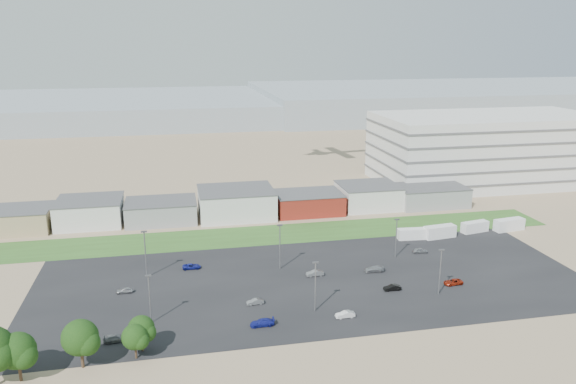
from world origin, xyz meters
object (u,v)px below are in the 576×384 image
object	(u,v)px
box_trailer_a	(412,234)
parked_car_10	(116,338)
parked_car_4	(255,302)
parked_car_9	(192,266)
parked_car_8	(420,251)
parked_car_3	(262,323)
parked_car_12	(374,269)
parked_car_13	(345,314)
parked_car_7	(315,273)
parked_car_1	(392,288)
parked_car_5	(125,290)
parked_car_0	(453,282)

from	to	relation	value
box_trailer_a	parked_car_10	size ratio (longest dim) A/B	1.73
parked_car_4	parked_car_9	xyz separation A→B (m)	(-11.73, 20.94, 0.02)
parked_car_9	parked_car_8	bearing A→B (deg)	-90.97
parked_car_3	parked_car_12	size ratio (longest dim) A/B	1.02
box_trailer_a	parked_car_3	xyz separation A→B (m)	(-46.42, -38.46, -0.77)
parked_car_10	parked_car_13	bearing A→B (deg)	-92.73
parked_car_7	parked_car_13	distance (m)	20.21
parked_car_1	parked_car_3	world-z (taller)	parked_car_3
parked_car_5	parked_car_9	size ratio (longest dim) A/B	0.80
parked_car_3	box_trailer_a	bearing A→B (deg)	129.66
parked_car_3	parked_car_10	distance (m)	25.98
parked_car_9	parked_car_12	world-z (taller)	parked_car_12
box_trailer_a	parked_car_13	size ratio (longest dim) A/B	2.04
parked_car_0	parked_car_10	distance (m)	70.01
parked_car_13	parked_car_1	bearing A→B (deg)	124.18
parked_car_0	parked_car_10	xyz separation A→B (m)	(-69.29, -9.98, 0.05)
parked_car_7	parked_car_9	distance (m)	28.63
parked_car_3	parked_car_5	bearing A→B (deg)	-127.08
box_trailer_a	parked_car_10	world-z (taller)	box_trailer_a
parked_car_1	parked_car_12	size ratio (longest dim) A/B	0.83
parked_car_12	parked_car_3	bearing A→B (deg)	-49.80
parked_car_8	parked_car_9	bearing A→B (deg)	96.57
parked_car_7	parked_car_10	xyz separation A→B (m)	(-41.19, -20.57, -0.02)
parked_car_3	parked_car_4	bearing A→B (deg)	-180.00
box_trailer_a	parked_car_8	distance (m)	10.20
parked_car_0	parked_car_7	xyz separation A→B (m)	(-28.10, 10.59, 0.07)
box_trailer_a	parked_car_7	xyz separation A→B (m)	(-31.21, -18.26, -0.77)
parked_car_1	parked_car_13	xyz separation A→B (m)	(-13.35, -9.51, 0.00)
box_trailer_a	parked_car_1	xyz separation A→B (m)	(-17.10, -28.95, -0.82)
parked_car_8	parked_car_7	bearing A→B (deg)	113.92
parked_car_1	parked_car_5	size ratio (longest dim) A/B	1.11
parked_car_4	parked_car_5	distance (m)	28.03
parked_car_1	parked_car_9	size ratio (longest dim) A/B	0.88
parked_car_0	parked_car_4	bearing A→B (deg)	-94.08
parked_car_8	parked_car_10	size ratio (longest dim) A/B	0.83
parked_car_10	parked_car_4	bearing A→B (deg)	-73.48
box_trailer_a	parked_car_0	bearing A→B (deg)	-91.81
parked_car_5	parked_car_7	distance (m)	41.14
parked_car_10	parked_car_7	bearing A→B (deg)	-66.70
parked_car_4	parked_car_1	bearing A→B (deg)	85.15
parked_car_8	parked_car_13	world-z (taller)	parked_car_8
parked_car_3	parked_car_4	world-z (taller)	parked_car_3
parked_car_1	parked_car_10	bearing A→B (deg)	-79.20
parked_car_4	parked_car_7	world-z (taller)	parked_car_7
parked_car_1	parked_car_13	distance (m)	16.39
parked_car_8	parked_car_9	xyz separation A→B (m)	(-56.05, 1.39, -0.04)
parked_car_5	parked_car_10	bearing A→B (deg)	0.51
parked_car_3	parked_car_12	distance (m)	35.05
parked_car_1	parked_car_4	xyz separation A→B (m)	(-29.31, -0.55, -0.04)
parked_car_4	parked_car_0	bearing A→B (deg)	84.94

